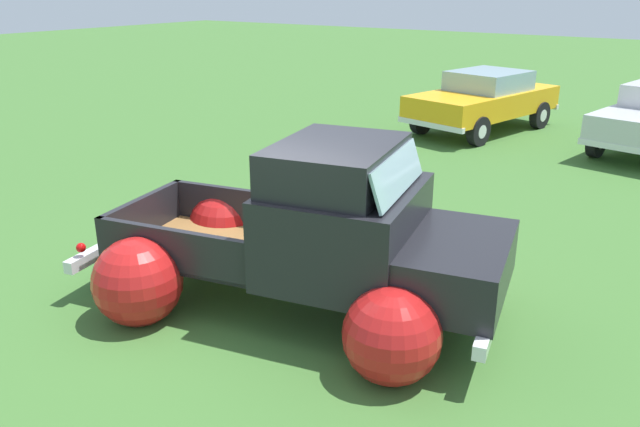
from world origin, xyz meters
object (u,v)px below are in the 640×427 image
lane_cone_0 (380,202)px  show_car_0 (484,99)px  lane_cone_1 (283,185)px  vintage_pickup_truck (322,247)px

lane_cone_0 → show_car_0: bearing=98.3°
lane_cone_0 → lane_cone_1: 1.73m
show_car_0 → lane_cone_0: (1.01, -6.87, -0.47)m
show_car_0 → lane_cone_0: size_ratio=7.03×
vintage_pickup_truck → lane_cone_0: vintage_pickup_truck is taller
lane_cone_0 → lane_cone_1: bearing=-174.7°
vintage_pickup_truck → lane_cone_1: 3.67m
vintage_pickup_truck → lane_cone_1: size_ratio=7.79×
show_car_0 → lane_cone_0: bearing=21.3°
vintage_pickup_truck → show_car_0: (-1.83, 9.64, 0.02)m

